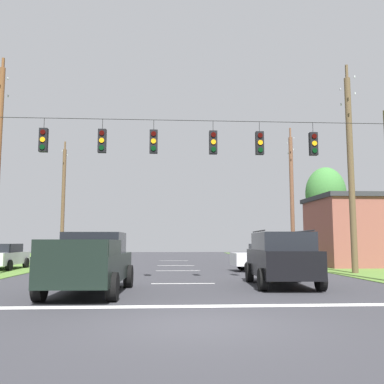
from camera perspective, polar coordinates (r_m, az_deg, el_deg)
ground_plane at (r=8.99m, az=1.02°, el=-17.13°), size 120.00×120.00×0.00m
stop_bar_stripe at (r=11.34m, az=0.04°, el=-14.91°), size 14.98×0.45×0.01m
lane_dash_0 at (r=17.29m, az=-1.20°, el=-12.04°), size 2.50×0.15×0.01m
lane_dash_1 at (r=24.80m, az=-1.91°, el=-10.38°), size 2.50×0.15×0.01m
lane_dash_2 at (r=30.07m, az=-2.19°, el=-9.72°), size 2.50×0.15×0.01m
lane_dash_3 at (r=37.68m, az=-2.45°, el=-9.09°), size 2.50×0.15×0.01m
overhead_signal_span at (r=17.23m, az=-1.78°, el=1.73°), size 17.91×0.31×7.14m
pickup_truck at (r=14.35m, az=-13.25°, el=-9.13°), size 2.42×5.46×1.95m
suv_black at (r=16.54m, az=11.76°, el=-8.48°), size 2.45×4.91×2.05m
distant_car_crossing_white at (r=33.75m, az=14.08°, el=-7.85°), size 2.21×4.39×1.52m
distant_car_oncoming at (r=27.93m, az=-23.80°, el=-7.80°), size 2.05×4.31×1.52m
distant_car_far_parked at (r=24.76m, az=10.38°, el=-8.47°), size 4.40×2.22×1.52m
utility_pole_mid_right at (r=24.38m, az=20.32°, el=2.93°), size 0.33×1.93×11.26m
utility_pole_far_right at (r=35.76m, az=13.11°, el=-0.50°), size 0.33×2.00×10.98m
utility_pole_far_left at (r=35.76m, az=-16.73°, el=-1.42°), size 0.29×1.77×9.71m
tree_roadside_right at (r=38.49m, az=17.31°, el=-0.26°), size 3.39×3.39×8.00m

